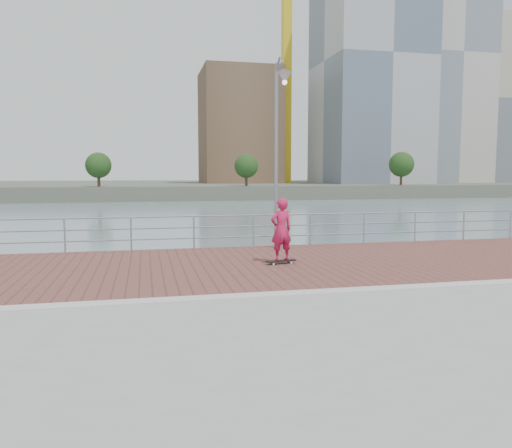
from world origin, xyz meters
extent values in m
plane|color=slate|center=(0.00, 0.00, -2.00)|extent=(400.00, 400.00, 0.00)
cube|color=brown|center=(0.00, 3.60, 0.01)|extent=(40.00, 6.80, 0.02)
cube|color=#B7B5AD|center=(0.00, 0.00, 0.03)|extent=(40.00, 0.40, 0.06)
cube|color=#4C5142|center=(0.00, 122.50, -0.75)|extent=(320.00, 95.00, 2.50)
cylinder|color=#8C9EA8|center=(-5.13, 7.00, 0.55)|extent=(0.06, 0.06, 1.10)
cylinder|color=#8C9EA8|center=(-3.08, 7.00, 0.55)|extent=(0.06, 0.06, 1.10)
cylinder|color=#8C9EA8|center=(-1.03, 7.00, 0.55)|extent=(0.06, 0.06, 1.10)
cylinder|color=#8C9EA8|center=(1.03, 7.00, 0.55)|extent=(0.06, 0.06, 1.10)
cylinder|color=#8C9EA8|center=(3.08, 7.00, 0.55)|extent=(0.06, 0.06, 1.10)
cylinder|color=#8C9EA8|center=(5.13, 7.00, 0.55)|extent=(0.06, 0.06, 1.10)
cylinder|color=#8C9EA8|center=(7.18, 7.00, 0.55)|extent=(0.06, 0.06, 1.10)
cylinder|color=#8C9EA8|center=(9.24, 7.00, 0.55)|extent=(0.06, 0.06, 1.10)
cylinder|color=#8C9EA8|center=(11.29, 7.00, 0.55)|extent=(0.06, 0.06, 1.10)
cylinder|color=#8C9EA8|center=(0.00, 7.00, 1.10)|extent=(39.00, 0.05, 0.05)
cylinder|color=#8C9EA8|center=(0.00, 7.00, 0.73)|extent=(39.00, 0.05, 0.05)
cylinder|color=#8C9EA8|center=(0.00, 7.00, 0.36)|extent=(39.00, 0.05, 0.05)
cylinder|color=gray|center=(1.69, 6.50, 2.97)|extent=(0.12, 0.12, 5.93)
cylinder|color=gray|center=(1.69, 6.01, 5.93)|extent=(0.07, 0.99, 0.07)
cone|color=#B2B2AD|center=(1.69, 5.51, 5.73)|extent=(0.43, 0.43, 0.35)
cube|color=black|center=(1.05, 3.50, 0.10)|extent=(0.89, 0.40, 0.03)
cylinder|color=beige|center=(0.80, 3.36, 0.05)|extent=(0.07, 0.06, 0.07)
cylinder|color=beige|center=(1.34, 3.48, 0.05)|extent=(0.07, 0.06, 0.07)
cylinder|color=beige|center=(0.76, 3.51, 0.05)|extent=(0.07, 0.06, 0.07)
cylinder|color=beige|center=(1.30, 3.63, 0.05)|extent=(0.07, 0.06, 0.07)
imported|color=#C01949|center=(1.05, 3.50, 0.97)|extent=(0.71, 0.54, 1.74)
cube|color=gold|center=(30.00, 104.00, 25.50)|extent=(2.00, 2.00, 50.00)
cube|color=brown|center=(20.00, 110.00, 13.88)|extent=(18.00, 18.00, 26.75)
cube|color=#9E9EA3|center=(48.00, 98.00, 27.69)|extent=(22.00, 22.00, 54.38)
cube|color=#B2ADA3|center=(72.00, 108.00, 31.67)|extent=(20.00, 20.00, 62.33)
cube|color=#ADA38E|center=(95.00, 115.00, 22.28)|extent=(24.00, 22.00, 43.55)
cylinder|color=#473323|center=(-10.00, 77.00, 2.15)|extent=(0.50, 0.50, 3.30)
sphere|color=#193814|center=(-10.00, 77.00, 4.04)|extent=(4.25, 4.25, 4.25)
cylinder|color=#473323|center=(15.00, 77.00, 2.15)|extent=(0.50, 0.50, 3.29)
sphere|color=#193814|center=(15.00, 77.00, 4.03)|extent=(4.24, 4.24, 4.24)
cylinder|color=#473323|center=(45.00, 77.00, 2.34)|extent=(0.50, 0.50, 3.67)
sphere|color=#193814|center=(45.00, 77.00, 4.43)|extent=(4.72, 4.72, 4.72)
camera|label=1|loc=(-2.62, -9.71, 2.49)|focal=35.00mm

